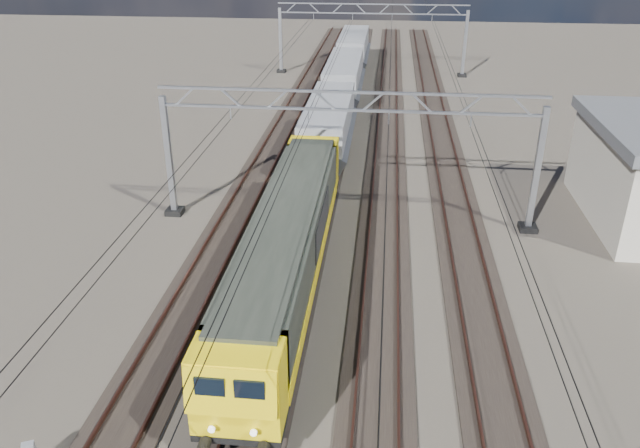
# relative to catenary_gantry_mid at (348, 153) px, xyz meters

# --- Properties ---
(ground) EXTENTS (160.00, 160.00, 0.00)m
(ground) POSITION_rel_catenary_gantry_mid_xyz_m (-0.00, -4.00, -3.91)
(ground) COLOR #2B2520
(ground) RESTS_ON ground
(track_outer_west) EXTENTS (2.60, 140.00, 0.30)m
(track_outer_west) POSITION_rel_catenary_gantry_mid_xyz_m (-6.00, -4.00, -3.83)
(track_outer_west) COLOR black
(track_outer_west) RESTS_ON ground
(track_loco) EXTENTS (2.60, 140.00, 0.30)m
(track_loco) POSITION_rel_catenary_gantry_mid_xyz_m (-2.00, -4.00, -3.83)
(track_loco) COLOR black
(track_loco) RESTS_ON ground
(track_inner_east) EXTENTS (2.60, 140.00, 0.30)m
(track_inner_east) POSITION_rel_catenary_gantry_mid_xyz_m (2.00, -4.00, -3.83)
(track_inner_east) COLOR black
(track_inner_east) RESTS_ON ground
(track_outer_east) EXTENTS (2.60, 140.00, 0.30)m
(track_outer_east) POSITION_rel_catenary_gantry_mid_xyz_m (6.00, -4.00, -3.83)
(track_outer_east) COLOR black
(track_outer_east) RESTS_ON ground
(catenary_gantry_mid) EXTENTS (19.90, 0.90, 7.11)m
(catenary_gantry_mid) POSITION_rel_catenary_gantry_mid_xyz_m (0.00, 0.00, 0.00)
(catenary_gantry_mid) COLOR #999EA7
(catenary_gantry_mid) RESTS_ON ground
(catenary_gantry_far) EXTENTS (19.90, 0.90, 7.11)m
(catenary_gantry_far) POSITION_rel_catenary_gantry_mid_xyz_m (0.00, 36.00, 0.00)
(catenary_gantry_far) COLOR #999EA7
(catenary_gantry_far) RESTS_ON ground
(overhead_wires) EXTENTS (12.03, 140.00, 0.53)m
(overhead_wires) POSITION_rel_catenary_gantry_mid_xyz_m (-0.00, 4.00, 1.84)
(overhead_wires) COLOR black
(overhead_wires) RESTS_ON ground
(locomotive) EXTENTS (2.76, 21.10, 3.62)m
(locomotive) POSITION_rel_catenary_gantry_mid_xyz_m (-2.00, -7.22, -1.58)
(locomotive) COLOR black
(locomotive) RESTS_ON ground
(hopper_wagon_lead) EXTENTS (3.38, 13.00, 3.25)m
(hopper_wagon_lead) POSITION_rel_catenary_gantry_mid_xyz_m (-2.00, 10.48, -1.67)
(hopper_wagon_lead) COLOR black
(hopper_wagon_lead) RESTS_ON ground
(hopper_wagon_mid) EXTENTS (3.38, 13.00, 3.25)m
(hopper_wagon_mid) POSITION_rel_catenary_gantry_mid_xyz_m (-2.00, 24.68, -1.67)
(hopper_wagon_mid) COLOR black
(hopper_wagon_mid) RESTS_ON ground
(hopper_wagon_third) EXTENTS (3.38, 13.00, 3.25)m
(hopper_wagon_third) POSITION_rel_catenary_gantry_mid_xyz_m (-2.00, 38.88, -1.67)
(hopper_wagon_third) COLOR black
(hopper_wagon_third) RESTS_ON ground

